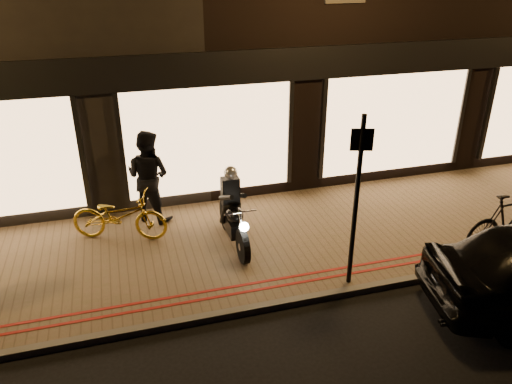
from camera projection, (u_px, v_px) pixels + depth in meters
ground at (261, 313)px, 8.09m from camera, size 90.00×90.00×0.00m
sidewalk at (232, 247)px, 9.80m from camera, size 50.00×4.00×0.12m
kerb_stone at (260, 308)px, 8.11m from camera, size 50.00×0.14×0.12m
red_kerb_lines at (252, 287)px, 8.52m from camera, size 50.00×0.26×0.01m
motorcycle at (233, 215)px, 9.57m from camera, size 0.60×1.94×1.59m
sign_post at (357, 195)px, 7.96m from camera, size 0.34×0.13×3.00m
bicycle_gold at (119, 216)px, 9.80m from camera, size 2.01×1.28×1.00m
bicycle_dark at (510, 221)px, 9.38m from camera, size 2.04×0.72×1.20m
person_dark at (148, 176)px, 10.35m from camera, size 1.21×1.17×1.97m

